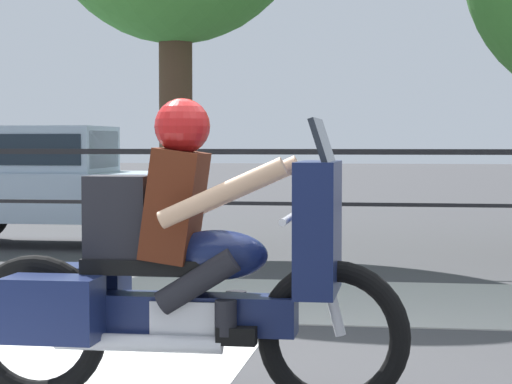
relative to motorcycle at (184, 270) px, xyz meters
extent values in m
cube|color=#A8A59E|center=(0.25, 3.61, -0.72)|extent=(44.00, 2.40, 0.01)
cube|color=black|center=(0.25, 5.63, 0.56)|extent=(36.00, 0.04, 0.06)
cube|color=black|center=(0.25, 5.63, 0.00)|extent=(36.00, 0.03, 0.04)
cylinder|color=black|center=(0.25, 5.63, -0.06)|extent=(0.05, 0.05, 1.31)
torus|color=black|center=(0.78, 0.00, -0.33)|extent=(0.79, 0.11, 0.79)
torus|color=black|center=(-0.81, 0.00, -0.33)|extent=(0.79, 0.11, 0.79)
cube|color=#141E47|center=(-0.01, 0.00, -0.23)|extent=(1.21, 0.22, 0.20)
cube|color=silver|center=(0.02, 0.00, -0.28)|extent=(0.34, 0.26, 0.26)
ellipsoid|color=#141E47|center=(0.18, 0.00, 0.08)|extent=(0.53, 0.30, 0.26)
cube|color=black|center=(-0.17, 0.00, 0.02)|extent=(0.70, 0.28, 0.08)
cube|color=#141E47|center=(0.70, 0.00, 0.23)|extent=(0.20, 0.61, 0.67)
cube|color=#1E232B|center=(0.72, 0.00, 0.67)|extent=(0.10, 0.52, 0.24)
cylinder|color=silver|center=(0.56, 0.00, 0.28)|extent=(0.04, 0.70, 0.04)
cylinder|color=silver|center=(-0.20, -0.16, -0.36)|extent=(0.87, 0.09, 0.09)
cube|color=#141E47|center=(-0.63, -0.24, -0.18)|extent=(0.48, 0.28, 0.33)
cube|color=#141E47|center=(-0.63, 0.24, -0.18)|extent=(0.48, 0.28, 0.33)
cylinder|color=silver|center=(0.75, 0.00, -0.05)|extent=(0.19, 0.06, 0.56)
cube|color=#4C1E0F|center=(-0.04, 0.00, 0.34)|extent=(0.32, 0.36, 0.60)
sphere|color=tan|center=(0.00, 0.00, 0.73)|extent=(0.23, 0.23, 0.23)
sphere|color=#B21919|center=(0.00, 0.00, 0.75)|extent=(0.29, 0.29, 0.29)
cylinder|color=black|center=(0.11, -0.15, -0.04)|extent=(0.44, 0.13, 0.34)
cylinder|color=black|center=(0.26, -0.15, -0.22)|extent=(0.11, 0.11, 0.18)
cube|color=black|center=(0.31, -0.15, -0.31)|extent=(0.20, 0.10, 0.09)
cylinder|color=black|center=(0.11, 0.15, -0.04)|extent=(0.44, 0.13, 0.34)
cylinder|color=black|center=(0.26, 0.15, -0.22)|extent=(0.11, 0.11, 0.18)
cube|color=black|center=(0.31, 0.15, -0.31)|extent=(0.20, 0.10, 0.09)
cylinder|color=tan|center=(0.26, -0.30, 0.42)|extent=(0.64, 0.09, 0.35)
cylinder|color=tan|center=(0.26, 0.30, 0.42)|extent=(0.64, 0.09, 0.35)
cube|color=black|center=(-0.34, 0.00, 0.27)|extent=(0.33, 0.25, 0.44)
cube|color=#9EB2C6|center=(-3.65, 7.80, -0.05)|extent=(3.96, 1.64, 0.64)
cube|color=#9EB2C6|center=(-3.89, 7.80, 0.57)|extent=(2.06, 1.45, 0.62)
cube|color=#19232D|center=(-2.88, 7.80, 0.57)|extent=(0.04, 1.28, 0.49)
cube|color=#19232D|center=(-3.89, 7.80, 0.57)|extent=(1.89, 1.48, 0.40)
torus|color=black|center=(-2.42, 7.04, -0.37)|extent=(0.70, 0.11, 0.70)
torus|color=black|center=(-2.42, 8.56, -0.37)|extent=(0.70, 0.11, 0.70)
cylinder|color=#473323|center=(-1.82, 7.53, 0.86)|extent=(0.43, 0.43, 3.16)
camera|label=1|loc=(1.15, -5.04, 0.67)|focal=70.00mm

